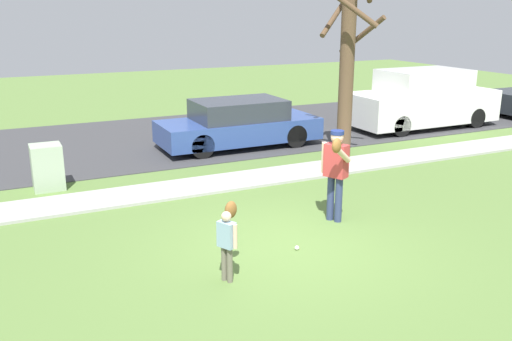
{
  "coord_description": "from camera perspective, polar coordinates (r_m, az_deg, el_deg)",
  "views": [
    {
      "loc": [
        -4.16,
        -7.5,
        3.79
      ],
      "look_at": [
        -0.05,
        1.16,
        1.0
      ],
      "focal_mm": 39.11,
      "sensor_mm": 36.0,
      "label": 1
    }
  ],
  "objects": [
    {
      "name": "person_child",
      "position": [
        8.01,
        -2.89,
        -6.41
      ],
      "size": [
        0.43,
        0.56,
        1.11
      ],
      "rotation": [
        0.0,
        0.0,
        0.47
      ],
      "color": "#6B6656",
      "rests_on": "ground"
    },
    {
      "name": "road_surface",
      "position": [
        17.05,
        -10.68,
        3.15
      ],
      "size": [
        36.0,
        6.8,
        0.02
      ],
      "primitive_type": "cube",
      "color": "#38383A",
      "rests_on": "ground"
    },
    {
      "name": "baseball",
      "position": [
        9.2,
        4.21,
        -7.89
      ],
      "size": [
        0.07,
        0.07,
        0.07
      ],
      "primitive_type": "sphere",
      "color": "white",
      "rests_on": "ground"
    },
    {
      "name": "ground_plane",
      "position": [
        12.35,
        -4.47,
        -1.68
      ],
      "size": [
        48.0,
        48.0,
        0.0
      ],
      "primitive_type": "plane",
      "color": "#567538"
    },
    {
      "name": "sidewalk_strip",
      "position": [
        12.43,
        -4.64,
        -1.42
      ],
      "size": [
        36.0,
        1.2,
        0.06
      ],
      "primitive_type": "cube",
      "color": "#A3A39E",
      "rests_on": "ground"
    },
    {
      "name": "utility_cabinet",
      "position": [
        12.86,
        -20.56,
        0.33
      ],
      "size": [
        0.64,
        0.6,
        0.99
      ],
      "primitive_type": "cube",
      "color": "#9EB293",
      "rests_on": "ground"
    },
    {
      "name": "parked_wagon_blue",
      "position": [
        15.75,
        -1.79,
        4.78
      ],
      "size": [
        4.5,
        1.8,
        1.33
      ],
      "rotation": [
        0.0,
        0.0,
        3.14
      ],
      "color": "#2D478C",
      "rests_on": "road_surface"
    },
    {
      "name": "person_adult",
      "position": [
        10.13,
        8.15,
        0.48
      ],
      "size": [
        0.62,
        0.82,
        1.71
      ],
      "rotation": [
        0.0,
        0.0,
        -2.68
      ],
      "color": "navy",
      "rests_on": "ground"
    },
    {
      "name": "street_tree_near",
      "position": [
        14.58,
        9.34,
        11.23
      ],
      "size": [
        1.84,
        1.88,
        4.81
      ],
      "color": "brown",
      "rests_on": "ground"
    },
    {
      "name": "parked_van_white",
      "position": [
        19.16,
        16.64,
        6.9
      ],
      "size": [
        5.0,
        1.95,
        1.88
      ],
      "rotation": [
        0.0,
        0.0,
        3.14
      ],
      "color": "silver",
      "rests_on": "road_surface"
    }
  ]
}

